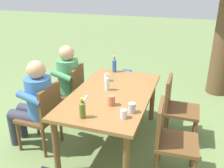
{
  "coord_description": "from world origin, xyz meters",
  "views": [
    {
      "loc": [
        2.7,
        0.9,
        2.05
      ],
      "look_at": [
        0.0,
        0.0,
        0.85
      ],
      "focal_mm": 40.19,
      "sensor_mm": 36.0,
      "label": 1
    }
  ],
  "objects_px": {
    "bottle_olive": "(82,109)",
    "bottle_clear": "(107,83)",
    "chair_near_left": "(71,90)",
    "cup_terracotta": "(111,100)",
    "cup_steel": "(132,108)",
    "chair_near_right": "(43,114)",
    "backpack_by_near_side": "(125,84)",
    "chair_far_left": "(176,106)",
    "dining_table": "(112,99)",
    "cup_white": "(107,78)",
    "person_in_white_shirt": "(34,100)",
    "bottle_blue": "(114,65)",
    "table_knife": "(84,100)",
    "chair_far_right": "(170,137)",
    "person_in_plaid_shirt": "(64,79)",
    "cup_glass": "(124,114)"
  },
  "relations": [
    {
      "from": "bottle_olive",
      "to": "bottle_clear",
      "type": "xyz_separation_m",
      "value": [
        -0.73,
        0.01,
        0.0
      ]
    },
    {
      "from": "chair_near_left",
      "to": "cup_terracotta",
      "type": "relative_size",
      "value": 7.39
    },
    {
      "from": "cup_steel",
      "to": "cup_terracotta",
      "type": "xyz_separation_m",
      "value": [
        -0.09,
        -0.26,
        0.0
      ]
    },
    {
      "from": "chair_near_right",
      "to": "backpack_by_near_side",
      "type": "height_order",
      "value": "chair_near_right"
    },
    {
      "from": "chair_far_left",
      "to": "bottle_olive",
      "type": "bearing_deg",
      "value": -40.03
    },
    {
      "from": "dining_table",
      "to": "cup_white",
      "type": "height_order",
      "value": "cup_white"
    },
    {
      "from": "chair_near_right",
      "to": "person_in_white_shirt",
      "type": "relative_size",
      "value": 0.74
    },
    {
      "from": "bottle_olive",
      "to": "cup_steel",
      "type": "xyz_separation_m",
      "value": [
        -0.26,
        0.45,
        -0.04
      ]
    },
    {
      "from": "cup_terracotta",
      "to": "chair_near_right",
      "type": "bearing_deg",
      "value": -85.93
    },
    {
      "from": "dining_table",
      "to": "bottle_olive",
      "type": "distance_m",
      "value": 0.7
    },
    {
      "from": "person_in_white_shirt",
      "to": "bottle_blue",
      "type": "xyz_separation_m",
      "value": [
        -1.11,
        0.68,
        0.18
      ]
    },
    {
      "from": "person_in_white_shirt",
      "to": "cup_terracotta",
      "type": "bearing_deg",
      "value": 93.4
    },
    {
      "from": "chair_far_left",
      "to": "person_in_white_shirt",
      "type": "xyz_separation_m",
      "value": [
        0.75,
        -1.67,
        0.17
      ]
    },
    {
      "from": "dining_table",
      "to": "table_knife",
      "type": "distance_m",
      "value": 0.41
    },
    {
      "from": "chair_far_left",
      "to": "cup_steel",
      "type": "bearing_deg",
      "value": -28.48
    },
    {
      "from": "chair_far_right",
      "to": "chair_far_left",
      "type": "bearing_deg",
      "value": -179.99
    },
    {
      "from": "dining_table",
      "to": "chair_far_right",
      "type": "height_order",
      "value": "chair_far_right"
    },
    {
      "from": "chair_near_right",
      "to": "table_knife",
      "type": "relative_size",
      "value": 3.62
    },
    {
      "from": "bottle_olive",
      "to": "chair_far_right",
      "type": "bearing_deg",
      "value": 108.38
    },
    {
      "from": "cup_terracotta",
      "to": "chair_far_left",
      "type": "bearing_deg",
      "value": 135.24
    },
    {
      "from": "person_in_plaid_shirt",
      "to": "table_knife",
      "type": "distance_m",
      "value": 0.94
    },
    {
      "from": "chair_far_right",
      "to": "cup_glass",
      "type": "bearing_deg",
      "value": -70.78
    },
    {
      "from": "table_knife",
      "to": "chair_far_right",
      "type": "bearing_deg",
      "value": 86.56
    },
    {
      "from": "cup_white",
      "to": "chair_near_right",
      "type": "bearing_deg",
      "value": -38.81
    },
    {
      "from": "backpack_by_near_side",
      "to": "chair_near_left",
      "type": "bearing_deg",
      "value": -26.54
    },
    {
      "from": "cup_steel",
      "to": "cup_white",
      "type": "distance_m",
      "value": 0.94
    },
    {
      "from": "bottle_blue",
      "to": "cup_terracotta",
      "type": "xyz_separation_m",
      "value": [
        1.05,
        0.31,
        -0.05
      ]
    },
    {
      "from": "person_in_plaid_shirt",
      "to": "bottle_olive",
      "type": "bearing_deg",
      "value": 37.34
    },
    {
      "from": "dining_table",
      "to": "bottle_clear",
      "type": "relative_size",
      "value": 7.16
    },
    {
      "from": "cup_white",
      "to": "cup_glass",
      "type": "height_order",
      "value": "cup_white"
    },
    {
      "from": "chair_near_right",
      "to": "cup_terracotta",
      "type": "bearing_deg",
      "value": 94.07
    },
    {
      "from": "cup_glass",
      "to": "cup_terracotta",
      "type": "xyz_separation_m",
      "value": [
        -0.23,
        -0.21,
        0.01
      ]
    },
    {
      "from": "cup_terracotta",
      "to": "backpack_by_near_side",
      "type": "relative_size",
      "value": 0.25
    },
    {
      "from": "bottle_blue",
      "to": "bottle_clear",
      "type": "height_order",
      "value": "bottle_blue"
    },
    {
      "from": "chair_near_right",
      "to": "cup_white",
      "type": "xyz_separation_m",
      "value": [
        -0.73,
        0.59,
        0.29
      ]
    },
    {
      "from": "chair_far_right",
      "to": "cup_white",
      "type": "bearing_deg",
      "value": -126.84
    },
    {
      "from": "cup_white",
      "to": "table_knife",
      "type": "height_order",
      "value": "cup_white"
    },
    {
      "from": "bottle_clear",
      "to": "cup_steel",
      "type": "relative_size",
      "value": 2.12
    },
    {
      "from": "bottle_clear",
      "to": "table_knife",
      "type": "distance_m",
      "value": 0.42
    },
    {
      "from": "chair_far_left",
      "to": "table_knife",
      "type": "distance_m",
      "value": 1.26
    },
    {
      "from": "bottle_olive",
      "to": "cup_white",
      "type": "height_order",
      "value": "bottle_olive"
    },
    {
      "from": "chair_near_left",
      "to": "chair_near_right",
      "type": "bearing_deg",
      "value": 0.02
    },
    {
      "from": "chair_far_left",
      "to": "cup_steel",
      "type": "distance_m",
      "value": 0.93
    },
    {
      "from": "cup_white",
      "to": "table_knife",
      "type": "xyz_separation_m",
      "value": [
        0.67,
        -0.05,
        -0.05
      ]
    },
    {
      "from": "cup_white",
      "to": "chair_far_left",
      "type": "bearing_deg",
      "value": 91.24
    },
    {
      "from": "cup_steel",
      "to": "backpack_by_near_side",
      "type": "distance_m",
      "value": 2.04
    },
    {
      "from": "chair_far_right",
      "to": "cup_glass",
      "type": "distance_m",
      "value": 0.58
    },
    {
      "from": "backpack_by_near_side",
      "to": "chair_far_left",
      "type": "bearing_deg",
      "value": 42.89
    },
    {
      "from": "table_knife",
      "to": "bottle_clear",
      "type": "bearing_deg",
      "value": 157.05
    },
    {
      "from": "bottle_blue",
      "to": "table_knife",
      "type": "xyz_separation_m",
      "value": [
        1.06,
        -0.04,
        -0.1
      ]
    }
  ]
}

